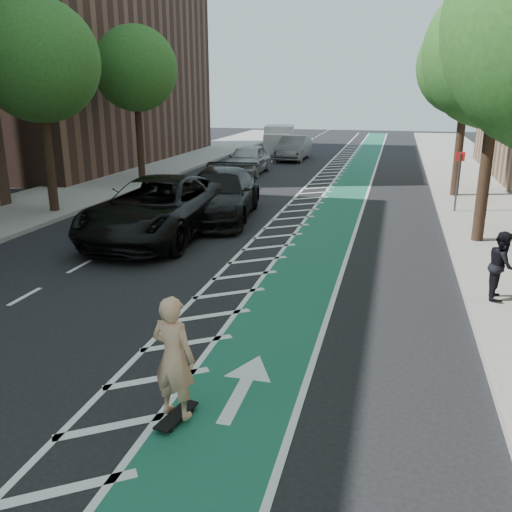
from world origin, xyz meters
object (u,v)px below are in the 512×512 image
(suv_far, at_px, (219,195))
(barrel_a, at_px, (173,212))
(suv_near, at_px, (158,208))
(skateboarder, at_px, (174,357))

(suv_far, height_order, barrel_a, suv_far)
(suv_near, xyz_separation_m, suv_far, (1.10, 3.15, -0.07))
(suv_near, bearing_deg, suv_far, 71.17)
(suv_near, bearing_deg, barrel_a, 98.39)
(suv_far, bearing_deg, skateboarder, -81.59)
(suv_far, bearing_deg, suv_near, -116.19)
(skateboarder, relative_size, suv_near, 0.26)
(skateboarder, distance_m, suv_far, 13.46)
(skateboarder, xyz_separation_m, barrel_a, (-4.91, 11.63, -0.60))
(barrel_a, bearing_deg, suv_near, -82.07)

